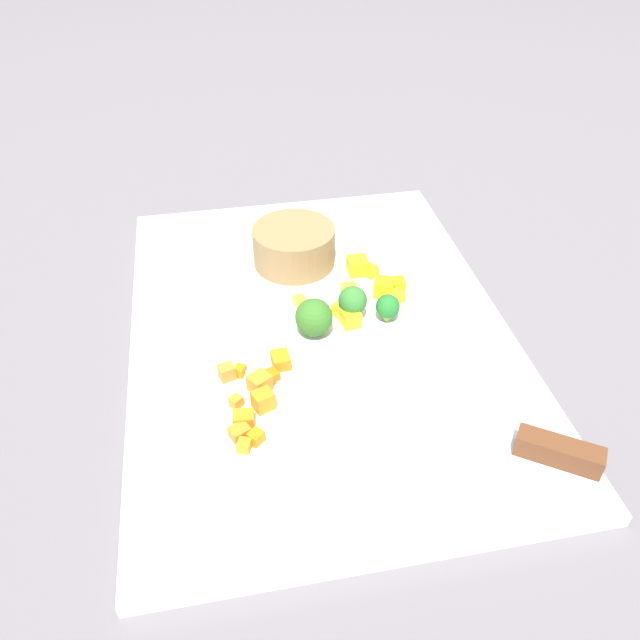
% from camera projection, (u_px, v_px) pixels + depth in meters
% --- Properties ---
extents(ground_plane, '(4.00, 4.00, 0.00)m').
position_uv_depth(ground_plane, '(320.00, 337.00, 0.65)').
color(ground_plane, '#625D62').
extents(cutting_board, '(0.52, 0.37, 0.01)m').
position_uv_depth(cutting_board, '(320.00, 332.00, 0.65)').
color(cutting_board, white).
rests_on(cutting_board, ground_plane).
extents(prep_bowl, '(0.09, 0.09, 0.04)m').
position_uv_depth(prep_bowl, '(294.00, 246.00, 0.72)').
color(prep_bowl, olive).
rests_on(prep_bowl, cutting_board).
extents(chef_knife, '(0.21, 0.30, 0.02)m').
position_uv_depth(chef_knife, '(461.00, 424.00, 0.54)').
color(chef_knife, silver).
rests_on(chef_knife, cutting_board).
extents(carrot_dice_0, '(0.02, 0.02, 0.01)m').
position_uv_depth(carrot_dice_0, '(227.00, 372.00, 0.58)').
color(carrot_dice_0, orange).
rests_on(carrot_dice_0, cutting_board).
extents(carrot_dice_1, '(0.02, 0.02, 0.02)m').
position_uv_depth(carrot_dice_1, '(263.00, 400.00, 0.55)').
color(carrot_dice_1, orange).
rests_on(carrot_dice_1, cutting_board).
extents(carrot_dice_2, '(0.02, 0.02, 0.01)m').
position_uv_depth(carrot_dice_2, '(244.00, 419.00, 0.54)').
color(carrot_dice_2, orange).
rests_on(carrot_dice_2, cutting_board).
extents(carrot_dice_3, '(0.01, 0.01, 0.01)m').
position_uv_depth(carrot_dice_3, '(236.00, 402.00, 0.56)').
color(carrot_dice_3, orange).
rests_on(carrot_dice_3, cutting_board).
extents(carrot_dice_4, '(0.02, 0.02, 0.01)m').
position_uv_depth(carrot_dice_4, '(240.00, 432.00, 0.53)').
color(carrot_dice_4, orange).
rests_on(carrot_dice_4, cutting_board).
extents(carrot_dice_5, '(0.02, 0.02, 0.01)m').
position_uv_depth(carrot_dice_5, '(256.00, 437.00, 0.53)').
color(carrot_dice_5, orange).
rests_on(carrot_dice_5, cutting_board).
extents(carrot_dice_6, '(0.02, 0.02, 0.02)m').
position_uv_depth(carrot_dice_6, '(281.00, 361.00, 0.59)').
color(carrot_dice_6, orange).
rests_on(carrot_dice_6, cutting_board).
extents(carrot_dice_7, '(0.02, 0.02, 0.02)m').
position_uv_depth(carrot_dice_7, '(260.00, 383.00, 0.57)').
color(carrot_dice_7, orange).
rests_on(carrot_dice_7, cutting_board).
extents(carrot_dice_8, '(0.02, 0.02, 0.01)m').
position_uv_depth(carrot_dice_8, '(271.00, 377.00, 0.58)').
color(carrot_dice_8, orange).
rests_on(carrot_dice_8, cutting_board).
extents(carrot_dice_9, '(0.01, 0.01, 0.01)m').
position_uv_depth(carrot_dice_9, '(240.00, 371.00, 0.59)').
color(carrot_dice_9, orange).
rests_on(carrot_dice_9, cutting_board).
extents(carrot_dice_10, '(0.01, 0.01, 0.01)m').
position_uv_depth(carrot_dice_10, '(244.00, 446.00, 0.52)').
color(carrot_dice_10, orange).
rests_on(carrot_dice_10, cutting_board).
extents(pepper_dice_0, '(0.01, 0.01, 0.01)m').
position_uv_depth(pepper_dice_0, '(309.00, 312.00, 0.66)').
color(pepper_dice_0, yellow).
rests_on(pepper_dice_0, cutting_board).
extents(pepper_dice_1, '(0.02, 0.02, 0.01)m').
position_uv_depth(pepper_dice_1, '(340.00, 310.00, 0.66)').
color(pepper_dice_1, yellow).
rests_on(pepper_dice_1, cutting_board).
extents(pepper_dice_2, '(0.02, 0.02, 0.02)m').
position_uv_depth(pepper_dice_2, '(351.00, 320.00, 0.64)').
color(pepper_dice_2, yellow).
rests_on(pepper_dice_2, cutting_board).
extents(pepper_dice_3, '(0.02, 0.02, 0.01)m').
position_uv_depth(pepper_dice_3, '(396.00, 296.00, 0.67)').
color(pepper_dice_3, yellow).
rests_on(pepper_dice_3, cutting_board).
extents(pepper_dice_4, '(0.03, 0.03, 0.02)m').
position_uv_depth(pepper_dice_4, '(384.00, 287.00, 0.68)').
color(pepper_dice_4, yellow).
rests_on(pepper_dice_4, cutting_board).
extents(pepper_dice_5, '(0.02, 0.01, 0.01)m').
position_uv_depth(pepper_dice_5, '(300.00, 301.00, 0.67)').
color(pepper_dice_5, yellow).
rests_on(pepper_dice_5, cutting_board).
extents(pepper_dice_6, '(0.02, 0.02, 0.01)m').
position_uv_depth(pepper_dice_6, '(350.00, 292.00, 0.68)').
color(pepper_dice_6, yellow).
rests_on(pepper_dice_6, cutting_board).
extents(pepper_dice_7, '(0.02, 0.02, 0.01)m').
position_uv_depth(pepper_dice_7, '(371.00, 271.00, 0.71)').
color(pepper_dice_7, yellow).
rests_on(pepper_dice_7, cutting_board).
extents(pepper_dice_8, '(0.02, 0.02, 0.02)m').
position_uv_depth(pepper_dice_8, '(358.00, 266.00, 0.71)').
color(pepper_dice_8, yellow).
rests_on(pepper_dice_8, cutting_board).
extents(pepper_dice_9, '(0.02, 0.01, 0.01)m').
position_uv_depth(pepper_dice_9, '(399.00, 285.00, 0.69)').
color(pepper_dice_9, yellow).
rests_on(pepper_dice_9, cutting_board).
extents(broccoli_floret_0, '(0.02, 0.02, 0.03)m').
position_uv_depth(broccoli_floret_0, '(387.00, 306.00, 0.64)').
color(broccoli_floret_0, '#95AC57').
rests_on(broccoli_floret_0, cutting_board).
extents(broccoli_floret_1, '(0.04, 0.04, 0.04)m').
position_uv_depth(broccoli_floret_1, '(314.00, 317.00, 0.62)').
color(broccoli_floret_1, '#84AD68').
rests_on(broccoli_floret_1, cutting_board).
extents(broccoli_floret_2, '(0.03, 0.03, 0.04)m').
position_uv_depth(broccoli_floret_2, '(353.00, 301.00, 0.64)').
color(broccoli_floret_2, '#97BA69').
rests_on(broccoli_floret_2, cutting_board).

